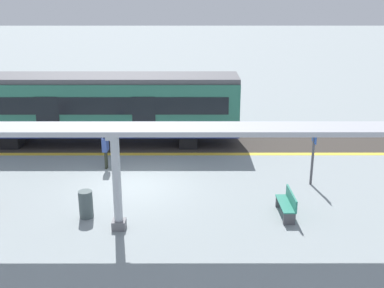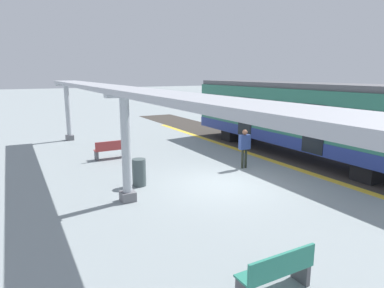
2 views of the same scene
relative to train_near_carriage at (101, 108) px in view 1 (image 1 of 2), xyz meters
name	(u,v)px [view 1 (image 1 of 2)]	position (x,y,z in m)	size (l,w,h in m)	color
ground_plane	(134,186)	(5.57, 2.27, -1.83)	(176.00, 176.00, 0.00)	gray
tactile_edge_strip	(144,154)	(1.78, 2.27, -1.83)	(0.37, 28.85, 0.01)	gold
trackbed	(147,143)	(-0.01, 2.27, -1.83)	(3.20, 40.85, 0.01)	#38332D
train_near_carriage	(101,108)	(0.00, 0.00, 0.00)	(2.65, 13.78, 3.48)	#2B6E59
canopy_pillar_second	(117,181)	(9.10, 2.18, -0.14)	(1.10, 0.44, 3.33)	slate
canopy_beam	(115,129)	(9.10, 2.20, 1.58)	(1.20, 23.32, 0.16)	#A8AAB2
bench_near_end	(288,204)	(8.17, 7.89, -1.39)	(1.51, 0.46, 0.86)	#297F69
trash_bin	(86,204)	(8.28, 0.94, -1.35)	(0.48, 0.48, 0.97)	#435052
platform_info_sign	(313,153)	(5.42, 9.38, -0.50)	(0.56, 0.10, 2.20)	#4C4C51
passenger_waiting_near_edge	(105,146)	(3.64, 0.83, -0.81)	(0.48, 0.24, 1.64)	#282D21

